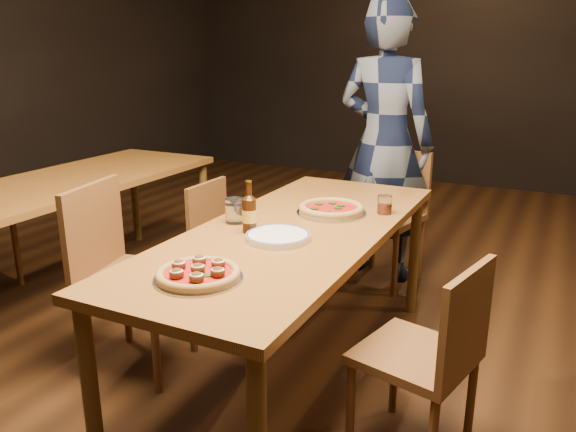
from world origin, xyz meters
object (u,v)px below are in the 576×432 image
at_px(chair_main_nw, 136,276).
at_px(plate_stack, 278,237).
at_px(chair_main_sw, 233,247).
at_px(beer_bottle, 249,214).
at_px(chair_main_e, 415,353).
at_px(pizza_meatball, 198,273).
at_px(diner, 385,143).
at_px(chair_end, 385,216).
at_px(pizza_margherita, 331,209).
at_px(table_left, 72,189).
at_px(table_main, 293,243).
at_px(amber_glass, 385,205).
at_px(water_glass, 235,211).

relative_size(chair_main_nw, plate_stack, 3.54).
relative_size(chair_main_sw, beer_bottle, 3.60).
xyz_separation_m(chair_main_e, pizza_meatball, (-0.69, -0.40, 0.35)).
bearing_deg(chair_main_e, chair_main_sw, -107.14).
distance_m(chair_main_nw, diner, 1.90).
distance_m(chair_end, beer_bottle, 1.51).
bearing_deg(pizza_margherita, table_left, 179.89).
xyz_separation_m(chair_main_sw, beer_bottle, (0.47, -0.61, 0.42)).
xyz_separation_m(chair_main_nw, pizza_margherita, (0.78, 0.56, 0.29)).
xyz_separation_m(table_main, chair_main_e, (0.65, -0.27, -0.25)).
bearing_deg(amber_glass, beer_bottle, -128.92).
xyz_separation_m(pizza_margherita, amber_glass, (0.23, 0.12, 0.02)).
relative_size(table_main, diner, 1.08).
bearing_deg(chair_main_e, table_left, -90.53).
bearing_deg(plate_stack, water_glass, 155.96).
bearing_deg(water_glass, chair_main_sw, 123.57).
height_order(table_left, chair_main_nw, chair_main_nw).
height_order(chair_main_nw, diner, diner).
relative_size(chair_main_sw, amber_glass, 9.08).
bearing_deg(table_main, water_glass, -171.33).
relative_size(table_left, diner, 1.08).
height_order(table_main, chair_main_sw, chair_main_sw).
distance_m(plate_stack, amber_glass, 0.65).
xyz_separation_m(pizza_meatball, plate_stack, (0.05, 0.50, -0.01)).
xyz_separation_m(chair_main_sw, plate_stack, (0.63, -0.64, 0.35)).
bearing_deg(chair_end, beer_bottle, -85.86).
bearing_deg(table_left, chair_main_sw, 8.73).
distance_m(chair_main_sw, pizza_margherita, 0.79).
xyz_separation_m(chair_end, pizza_meatball, (-0.08, -1.99, 0.31)).
distance_m(chair_main_sw, diner, 1.26).
bearing_deg(pizza_margherita, pizza_meatball, -96.18).
height_order(beer_bottle, water_glass, beer_bottle).
bearing_deg(amber_glass, water_glass, -141.83).
relative_size(chair_main_e, water_glass, 7.47).
bearing_deg(water_glass, chair_end, 76.67).
height_order(table_left, diner, diner).
height_order(pizza_margherita, diner, diner).
height_order(amber_glass, diner, diner).
bearing_deg(table_left, plate_stack, -15.43).
bearing_deg(amber_glass, table_main, -126.03).
bearing_deg(plate_stack, table_main, 94.48).
height_order(pizza_meatball, beer_bottle, beer_bottle).
relative_size(chair_main_e, plate_stack, 3.11).
relative_size(plate_stack, water_glass, 2.40).
xyz_separation_m(pizza_margherita, beer_bottle, (-0.21, -0.44, 0.06)).
relative_size(table_main, pizza_margherita, 5.83).
height_order(chair_main_e, plate_stack, chair_main_e).
xyz_separation_m(pizza_margherita, water_glass, (-0.34, -0.34, 0.03)).
xyz_separation_m(chair_end, diner, (-0.07, 0.14, 0.47)).
bearing_deg(table_left, chair_end, 30.16).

